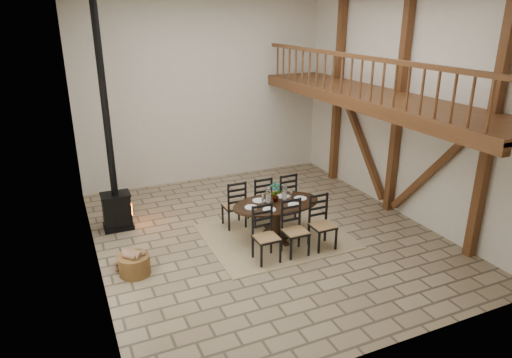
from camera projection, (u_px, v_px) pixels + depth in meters
name	position (u px, v px, depth m)	size (l,w,h in m)	color
ground	(265.00, 234.00, 10.08)	(8.00, 8.00, 0.00)	#9B8867
room_shell	(318.00, 94.00, 9.50)	(7.02, 8.02, 5.01)	silver
rug	(276.00, 236.00, 9.97)	(3.00, 2.50, 0.02)	tan
dining_table	(276.00, 219.00, 9.83)	(1.94, 2.16, 1.25)	black
wood_stove	(114.00, 181.00, 9.98)	(0.65, 0.50, 5.00)	black
log_basket	(134.00, 264.00, 8.48)	(0.58, 0.58, 0.48)	brown
log_stack	(125.00, 261.00, 8.77)	(0.42, 0.51, 0.22)	#9C7657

